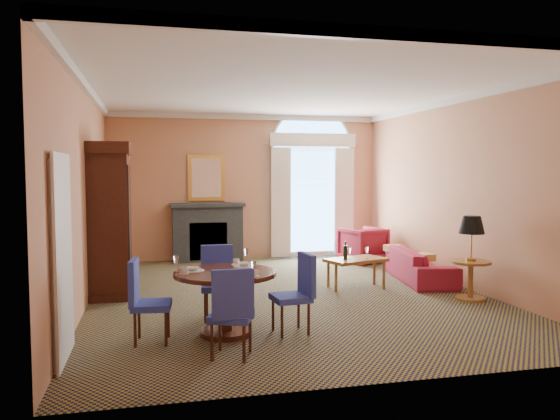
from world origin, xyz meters
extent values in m
plane|color=#151138|center=(0.00, 0.00, 0.00)|extent=(7.50, 7.50, 0.00)
cube|color=tan|center=(0.00, 3.75, 1.60)|extent=(6.00, 0.04, 3.20)
cube|color=tan|center=(-3.00, 0.00, 1.60)|extent=(0.04, 7.50, 3.20)
cube|color=tan|center=(3.00, 0.00, 1.60)|extent=(0.04, 7.50, 3.20)
cube|color=silver|center=(0.00, 0.00, 3.20)|extent=(6.00, 7.50, 0.04)
cube|color=silver|center=(0.00, 0.00, 3.14)|extent=(6.00, 7.50, 0.12)
cube|color=silver|center=(-2.96, -2.40, 1.03)|extent=(0.08, 0.90, 2.06)
cube|color=#2F3437|center=(-0.90, 3.55, 0.60)|extent=(1.50, 0.40, 1.20)
cube|color=#2F3437|center=(-0.90, 3.52, 1.24)|extent=(1.60, 0.46, 0.08)
cube|color=gold|center=(-0.90, 3.72, 1.80)|extent=(0.80, 0.04, 1.00)
cube|color=white|center=(-0.90, 3.70, 1.80)|extent=(0.64, 0.02, 0.84)
cube|color=silver|center=(1.50, 3.73, 1.25)|extent=(1.90, 0.04, 2.50)
cube|color=#97CFFD|center=(1.50, 3.72, 1.25)|extent=(1.70, 0.02, 2.30)
cylinder|color=silver|center=(1.50, 3.73, 2.50)|extent=(1.90, 0.04, 1.90)
cube|color=beige|center=(0.75, 3.61, 1.25)|extent=(0.45, 0.06, 2.45)
cube|color=beige|center=(2.25, 3.61, 1.25)|extent=(0.45, 0.06, 2.45)
cube|color=beige|center=(1.50, 3.61, 2.65)|extent=(2.00, 0.08, 0.30)
cube|color=black|center=(-2.72, 0.64, 1.10)|extent=(0.60, 1.10, 2.20)
cube|color=black|center=(-2.72, 0.64, 2.29)|extent=(0.68, 1.21, 0.18)
cube|color=black|center=(-2.72, 0.64, 0.05)|extent=(0.68, 1.21, 0.11)
cylinder|color=black|center=(-1.24, -1.94, 0.74)|extent=(1.21, 1.21, 0.05)
cylinder|color=black|center=(-1.24, -1.94, 0.36)|extent=(0.16, 0.16, 0.71)
cylinder|color=black|center=(-1.24, -1.94, 0.03)|extent=(0.60, 0.60, 0.06)
cylinder|color=white|center=(-0.97, -1.67, 0.77)|extent=(0.27, 0.27, 0.01)
imported|color=white|center=(-0.97, -1.67, 0.79)|extent=(0.15, 0.15, 0.04)
imported|color=white|center=(-1.04, -1.50, 0.80)|extent=(0.09, 0.09, 0.07)
cylinder|color=white|center=(-1.61, -1.84, 0.77)|extent=(0.27, 0.27, 0.01)
imported|color=white|center=(-1.61, -1.84, 0.79)|extent=(0.15, 0.15, 0.04)
imported|color=white|center=(-1.71, -1.98, 0.80)|extent=(0.09, 0.09, 0.07)
cylinder|color=white|center=(-1.14, -2.31, 0.77)|extent=(0.27, 0.27, 0.01)
imported|color=white|center=(-1.14, -2.31, 0.79)|extent=(0.15, 0.15, 0.04)
imported|color=white|center=(-0.96, -2.33, 0.80)|extent=(0.09, 0.09, 0.07)
cube|color=#27359C|center=(-1.23, -1.23, 0.43)|extent=(0.49, 0.49, 0.07)
cube|color=#27359C|center=(-1.23, -1.03, 0.70)|extent=(0.43, 0.07, 0.51)
cylinder|color=black|center=(-1.04, -1.09, 0.19)|extent=(0.03, 0.03, 0.39)
cylinder|color=black|center=(-1.37, -1.04, 0.19)|extent=(0.03, 0.03, 0.39)
cylinder|color=black|center=(-1.09, -1.42, 0.19)|extent=(0.03, 0.03, 0.39)
cylinder|color=black|center=(-1.42, -1.36, 0.19)|extent=(0.03, 0.03, 0.39)
cube|color=#27359C|center=(-1.27, -2.70, 0.43)|extent=(0.55, 0.55, 0.07)
cube|color=#27359C|center=(-1.28, -2.90, 0.70)|extent=(0.43, 0.09, 0.51)
cylinder|color=black|center=(-1.49, -2.80, 0.19)|extent=(0.03, 0.03, 0.39)
cylinder|color=black|center=(-1.18, -2.92, 0.19)|extent=(0.03, 0.03, 0.39)
cylinder|color=black|center=(-1.37, -2.49, 0.19)|extent=(0.03, 0.03, 0.39)
cylinder|color=black|center=(-1.06, -2.61, 0.19)|extent=(0.03, 0.03, 0.39)
cube|color=#27359C|center=(-0.46, -2.03, 0.43)|extent=(0.47, 0.47, 0.07)
cube|color=#27359C|center=(-0.27, -2.06, 0.70)|extent=(0.12, 0.43, 0.51)
cylinder|color=black|center=(-0.28, -2.18, 0.19)|extent=(0.03, 0.03, 0.39)
cylinder|color=black|center=(-0.32, -1.85, 0.19)|extent=(0.03, 0.03, 0.39)
cylinder|color=black|center=(-0.61, -2.21, 0.19)|extent=(0.03, 0.03, 0.39)
cylinder|color=black|center=(-0.65, -1.88, 0.19)|extent=(0.03, 0.03, 0.39)
cube|color=#27359C|center=(-2.08, -2.03, 0.43)|extent=(0.47, 0.47, 0.07)
cube|color=#27359C|center=(-2.28, -2.05, 0.70)|extent=(0.11, 0.43, 0.51)
cylinder|color=black|center=(-2.23, -1.84, 0.19)|extent=(0.03, 0.03, 0.39)
cylinder|color=black|center=(-2.27, -2.17, 0.19)|extent=(0.03, 0.03, 0.39)
cylinder|color=black|center=(-1.90, -1.88, 0.19)|extent=(0.03, 0.03, 0.39)
cylinder|color=black|center=(-1.93, -2.21, 0.19)|extent=(0.03, 0.03, 0.39)
imported|color=#9F1D36|center=(2.55, 0.46, 0.28)|extent=(1.05, 2.02, 0.56)
imported|color=#9F1D36|center=(2.29, 2.56, 0.38)|extent=(1.03, 1.05, 0.76)
cube|color=#95622C|center=(1.22, 0.17, 0.47)|extent=(1.10, 0.82, 0.05)
cylinder|color=#95622C|center=(0.81, -0.02, 0.22)|extent=(0.05, 0.05, 0.44)
cylinder|color=#95622C|center=(1.64, -0.02, 0.22)|extent=(0.05, 0.05, 0.44)
cylinder|color=#95622C|center=(0.81, 0.37, 0.22)|extent=(0.05, 0.05, 0.44)
cylinder|color=#95622C|center=(1.64, 0.37, 0.22)|extent=(0.05, 0.05, 0.44)
cylinder|color=#95622C|center=(2.60, -1.01, 0.58)|extent=(0.60, 0.60, 0.04)
cylinder|color=#95622C|center=(2.60, -1.01, 0.28)|extent=(0.08, 0.08, 0.56)
cylinder|color=#95622C|center=(2.60, -1.01, 0.02)|extent=(0.44, 0.44, 0.04)
camera|label=1|loc=(-2.06, -8.26, 1.93)|focal=35.00mm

